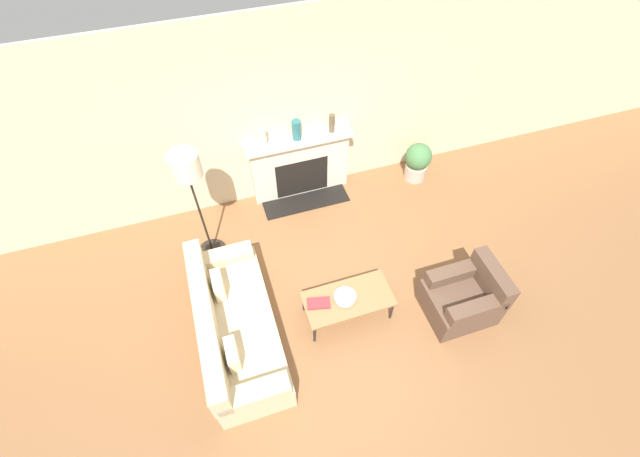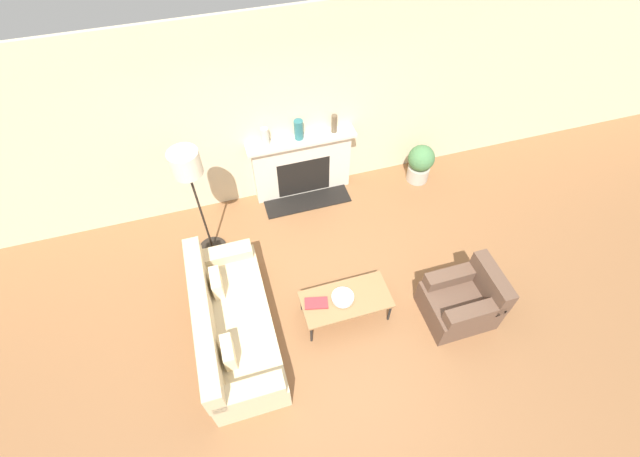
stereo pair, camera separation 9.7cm
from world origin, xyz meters
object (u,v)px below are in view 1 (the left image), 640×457
Objects in this scene: mantel_vase_center_left at (297,130)px; couch at (234,326)px; book at (319,303)px; floor_lamp at (188,177)px; armchair_near at (465,297)px; bowl at (345,297)px; mantel_vase_center_right at (332,123)px; coffee_table at (348,299)px; potted_plant at (418,161)px; mantel_vase_left at (263,138)px; fireplace at (300,167)px.

couch is at bearing -123.20° from mantel_vase_center_left.
couch is 1.06m from book.
floor_lamp is (-1.14, 1.53, 1.09)m from book.
armchair_near is 1.86m from book.
bowl is 2.56m from mantel_vase_center_right.
coffee_table is 2.46m from floor_lamp.
potted_plant is at bearing -8.84° from mantel_vase_center_left.
floor_lamp is 3.71m from potted_plant.
mantel_vase_center_left reaches higher than armchair_near.
bowl is at bearing -80.39° from mantel_vase_left.
armchair_near is at bearing -15.58° from coffee_table.
fireplace is 0.86m from mantel_vase_center_right.
mantel_vase_center_left reaches higher than mantel_vase_center_right.
floor_lamp reaches higher than potted_plant.
armchair_near is at bearing -15.30° from bowl.
coffee_table is at bearing 6.99° from book.
mantel_vase_left is at bearing 36.41° from floor_lamp.
armchair_near is 3.74m from floor_lamp.
mantel_vase_center_right is 1.67m from potted_plant.
couch is 1.88m from floor_lamp.
mantel_vase_left reaches higher than book.
couch is (-1.50, -2.24, -0.21)m from fireplace.
fireplace is 0.70m from mantel_vase_center_left.
coffee_table is 0.09m from bowl.
armchair_near is (2.86, -0.51, -0.01)m from couch.
fireplace is 2.70m from couch.
floor_lamp is at bearing 139.83° from book.
mantel_vase_center_right is (0.51, 0.01, 0.69)m from fireplace.
fireplace is at bearing 26.03° from floor_lamp.
potted_plant is at bearing -60.17° from couch.
bowl reaches higher than coffee_table.
floor_lamp is 1.36m from mantel_vase_left.
armchair_near is 2.67× the size of book.
mantel_vase_center_left is (1.47, 2.25, 0.91)m from couch.
mantel_vase_center_left is (0.42, 2.32, 0.82)m from book.
couch is 3.15m from mantel_vase_center_right.
mantel_vase_center_right is at bearing 1.68° from fireplace.
mantel_vase_left is (1.07, 0.79, -0.28)m from floor_lamp.
mantel_vase_center_left is (0.49, 0.00, 0.01)m from mantel_vase_left.
armchair_near is 3.03m from mantel_vase_center_right.
mantel_vase_center_right reaches higher than armchair_near.
coffee_table is 3.91× the size of mantel_vase_center_right.
bowl is at bearing -92.24° from mantel_vase_center_left.
coffee_table is at bearing -91.19° from mantel_vase_center_left.
mantel_vase_center_left reaches higher than book.
book is at bearing -88.30° from mantel_vase_left.
mantel_vase_center_left reaches higher than mantel_vase_left.
fireplace reaches higher than book.
fireplace reaches higher than armchair_near.
armchair_near is at bearing -72.85° from mantel_vase_center_right.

